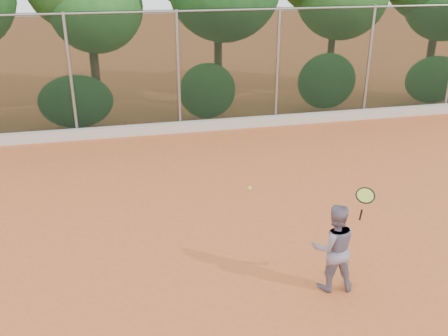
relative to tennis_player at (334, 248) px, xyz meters
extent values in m
plane|color=#CC6430|center=(-1.23, 1.22, -0.73)|extent=(80.00, 80.00, 0.00)
cube|color=beige|center=(-1.23, 8.04, -0.58)|extent=(24.00, 0.20, 0.30)
imported|color=slate|center=(0.00, 0.00, 0.00)|extent=(0.78, 0.65, 1.45)
cube|color=black|center=(-1.23, 8.22, 1.02)|extent=(24.00, 0.01, 3.50)
cylinder|color=gray|center=(-1.23, 8.22, 2.72)|extent=(24.00, 0.06, 0.06)
cylinder|color=gray|center=(-4.23, 8.22, 1.02)|extent=(0.09, 0.09, 3.50)
cylinder|color=gray|center=(-1.23, 8.22, 1.02)|extent=(0.09, 0.09, 3.50)
cylinder|color=gray|center=(1.77, 8.22, 1.02)|extent=(0.09, 0.09, 3.50)
cylinder|color=gray|center=(4.77, 8.22, 1.02)|extent=(0.09, 0.09, 3.50)
cylinder|color=#46291A|center=(-3.63, 10.52, 0.47)|extent=(0.28, 0.28, 2.40)
ellipsoid|color=#226121|center=(-3.43, 10.42, 2.67)|extent=(2.90, 2.40, 2.80)
cylinder|color=#3D2B17|center=(0.37, 10.22, 0.77)|extent=(0.26, 0.26, 3.00)
cylinder|color=#3D2C17|center=(4.47, 10.42, 0.62)|extent=(0.24, 0.24, 2.70)
cylinder|color=#48321C|center=(8.17, 10.02, 0.52)|extent=(0.28, 0.28, 2.50)
ellipsoid|color=#256227|center=(-4.23, 9.02, 0.12)|extent=(2.20, 1.16, 1.60)
ellipsoid|color=#2F6F2A|center=(-0.23, 9.02, 0.22)|extent=(1.80, 1.04, 1.76)
ellipsoid|color=#2B6F2A|center=(3.77, 9.02, 0.32)|extent=(2.00, 1.10, 1.84)
ellipsoid|color=#30732C|center=(7.77, 9.02, 0.17)|extent=(2.16, 1.12, 1.64)
cylinder|color=black|center=(0.31, -0.14, 0.61)|extent=(0.10, 0.18, 0.26)
torus|color=black|center=(0.31, -0.20, 0.96)|extent=(0.36, 0.34, 0.17)
cylinder|color=#ABCA3B|center=(0.31, -0.20, 0.96)|extent=(0.30, 0.28, 0.13)
sphere|color=#C9D330|center=(-1.21, 0.55, 0.88)|extent=(0.07, 0.07, 0.07)
camera|label=1|loc=(-3.09, -6.04, 4.15)|focal=40.00mm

